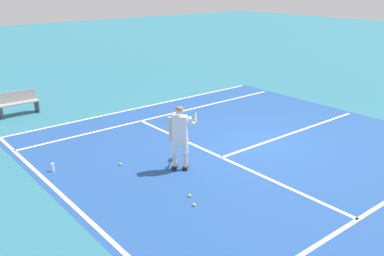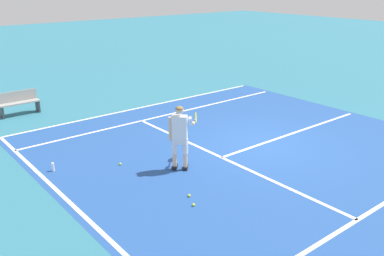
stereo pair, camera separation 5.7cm
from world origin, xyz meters
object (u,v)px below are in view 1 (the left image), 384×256
at_px(tennis_ball_mid_court, 194,205).
at_px(water_bottle, 53,167).
at_px(tennis_player, 180,133).
at_px(tennis_ball_by_baseline, 190,196).
at_px(tennis_ball_near_feet, 120,164).
at_px(courtside_bench, 18,103).

relative_size(tennis_ball_mid_court, water_bottle, 0.29).
distance_m(tennis_ball_mid_court, water_bottle, 4.02).
height_order(tennis_player, water_bottle, tennis_player).
bearing_deg(tennis_ball_by_baseline, tennis_ball_mid_court, -25.75).
bearing_deg(tennis_ball_mid_court, water_bottle, -155.15).
height_order(tennis_ball_near_feet, tennis_ball_mid_court, same).
bearing_deg(courtside_bench, tennis_ball_mid_court, 4.82).
bearing_deg(courtside_bench, tennis_ball_by_baseline, 6.23).
relative_size(tennis_ball_near_feet, tennis_ball_mid_court, 1.00).
relative_size(tennis_player, tennis_ball_mid_court, 25.95).
bearing_deg(tennis_ball_by_baseline, tennis_player, 150.10).
relative_size(tennis_ball_near_feet, courtside_bench, 0.05).
distance_m(tennis_ball_mid_court, courtside_bench, 9.15).
relative_size(tennis_ball_by_baseline, courtside_bench, 0.05).
distance_m(tennis_player, courtside_bench, 7.62).
bearing_deg(tennis_player, water_bottle, -126.50).
height_order(tennis_player, tennis_ball_by_baseline, tennis_player).
bearing_deg(tennis_ball_by_baseline, water_bottle, -150.14).
xyz_separation_m(tennis_ball_by_baseline, courtside_bench, (-8.72, -0.95, 0.42)).
xyz_separation_m(tennis_ball_by_baseline, water_bottle, (-3.27, -1.88, 0.08)).
bearing_deg(tennis_ball_mid_court, tennis_player, 151.01).
bearing_deg(tennis_ball_by_baseline, courtside_bench, -173.77).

